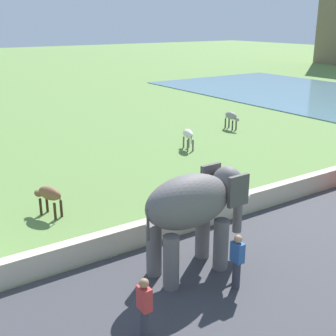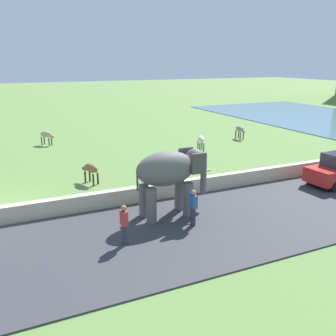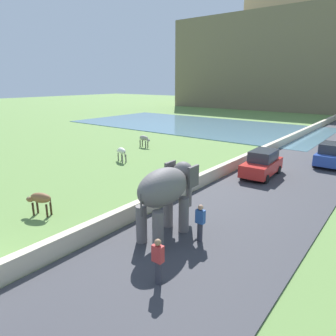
{
  "view_description": "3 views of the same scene",
  "coord_description": "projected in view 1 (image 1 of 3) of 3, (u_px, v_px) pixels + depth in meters",
  "views": [
    {
      "loc": [
        12.52,
        0.19,
        6.99
      ],
      "look_at": [
        -0.69,
        9.07,
        1.68
      ],
      "focal_mm": 47.74,
      "sensor_mm": 36.0,
      "label": 1
    },
    {
      "loc": [
        17.33,
        0.65,
        6.7
      ],
      "look_at": [
        0.47,
        8.44,
        1.31
      ],
      "focal_mm": 39.67,
      "sensor_mm": 36.0,
      "label": 2
    },
    {
      "loc": [
        10.62,
        -2.0,
        6.3
      ],
      "look_at": [
        0.8,
        10.69,
        1.72
      ],
      "focal_mm": 32.71,
      "sensor_mm": 36.0,
      "label": 3
    }
  ],
  "objects": [
    {
      "name": "cow_brown",
      "position": [
        49.0,
        195.0,
        16.49
      ],
      "size": [
        1.41,
        0.83,
        1.15
      ],
      "color": "brown",
      "rests_on": "ground"
    },
    {
      "name": "cow_grey",
      "position": [
        232.0,
        117.0,
        29.7
      ],
      "size": [
        1.4,
        0.51,
        1.15
      ],
      "color": "gray",
      "rests_on": "ground"
    },
    {
      "name": "lake",
      "position": [
        328.0,
        97.0,
        42.16
      ],
      "size": [
        36.0,
        18.0,
        0.08
      ],
      "primitive_type": "cube",
      "color": "slate",
      "rests_on": "ground"
    },
    {
      "name": "cow_white",
      "position": [
        188.0,
        135.0,
        25.06
      ],
      "size": [
        1.42,
        0.77,
        1.15
      ],
      "color": "silver",
      "rests_on": "ground"
    },
    {
      "name": "elephant",
      "position": [
        195.0,
        206.0,
        12.44
      ],
      "size": [
        1.44,
        3.47,
        2.99
      ],
      "color": "#605B5B",
      "rests_on": "ground"
    },
    {
      "name": "person_beside_elephant",
      "position": [
        237.0,
        261.0,
        11.9
      ],
      "size": [
        0.36,
        0.22,
        1.63
      ],
      "color": "#33333D",
      "rests_on": "ground"
    },
    {
      "name": "person_trailing",
      "position": [
        145.0,
        308.0,
        9.94
      ],
      "size": [
        0.36,
        0.22,
        1.63
      ],
      "color": "#33333D",
      "rests_on": "ground"
    }
  ]
}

